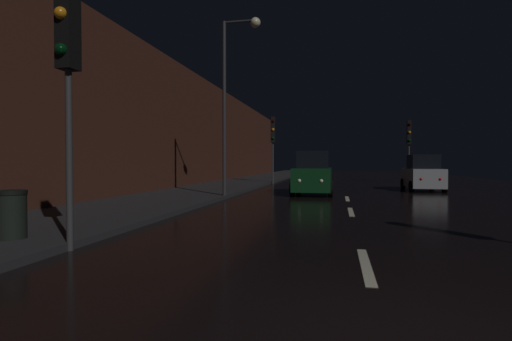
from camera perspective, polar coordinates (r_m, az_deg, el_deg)
name	(u,v)px	position (r m, az deg, el deg)	size (l,w,h in m)	color
ground	(343,185)	(27.83, 12.68, -2.14)	(27.23, 84.00, 0.02)	black
sidewalk_left	(240,183)	(28.68, -2.31, -1.84)	(4.40, 84.00, 0.15)	#28282B
building_facade_left	(189,130)	(26.18, -9.76, 5.88)	(0.80, 63.00, 7.49)	#472319
lane_centerline	(352,215)	(12.39, 13.81, -6.27)	(0.16, 13.51, 0.01)	beige
traffic_light_far_left	(273,135)	(28.96, 2.49, 5.19)	(0.38, 0.48, 4.96)	#38383A
traffic_light_far_right	(409,137)	(33.13, 21.48, 4.53)	(0.31, 0.46, 4.90)	#38383A
traffic_light_near_left	(67,41)	(8.13, -25.89, 16.64)	(0.31, 0.46, 5.19)	#38383A
streetlamp_overhead	(234,82)	(17.46, -3.27, 12.86)	(1.70, 0.44, 7.84)	#2D2D30
trash_bin_curbside	(12,214)	(8.83, -32.14, -5.45)	(0.55, 0.55, 0.93)	black
car_approaching_headlights	(313,175)	(19.85, 8.35, -0.59)	(1.98, 4.28, 2.16)	#0F3819
car_parked_right_far	(422,174)	(24.08, 23.17, -0.49)	(1.87, 4.05, 2.04)	#A5A8AD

